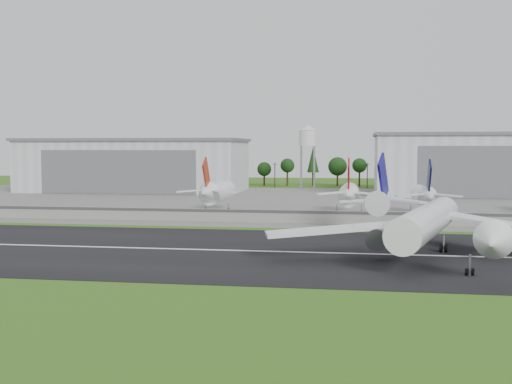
% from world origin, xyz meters
% --- Properties ---
extents(ground, '(600.00, 600.00, 0.00)m').
position_xyz_m(ground, '(0.00, 0.00, 0.00)').
color(ground, '#2D5A15').
rests_on(ground, ground).
extents(runway, '(320.00, 60.00, 0.10)m').
position_xyz_m(runway, '(0.00, 10.00, 0.05)').
color(runway, black).
rests_on(runway, ground).
extents(runway_centerline, '(220.00, 1.00, 0.02)m').
position_xyz_m(runway_centerline, '(0.00, 10.00, 0.11)').
color(runway_centerline, white).
rests_on(runway_centerline, runway).
extents(apron, '(320.00, 150.00, 0.10)m').
position_xyz_m(apron, '(0.00, 120.00, 0.05)').
color(apron, slate).
rests_on(apron, ground).
extents(blast_fence, '(240.00, 0.61, 3.50)m').
position_xyz_m(blast_fence, '(0.00, 54.99, 1.81)').
color(blast_fence, gray).
rests_on(blast_fence, ground).
extents(hangar_west, '(97.00, 44.00, 23.20)m').
position_xyz_m(hangar_west, '(-80.00, 164.92, 11.63)').
color(hangar_west, silver).
rests_on(hangar_west, ground).
extents(hangar_east, '(102.00, 47.00, 25.20)m').
position_xyz_m(hangar_east, '(75.00, 164.92, 12.63)').
color(hangar_east, silver).
rests_on(hangar_east, ground).
extents(water_tower, '(8.40, 8.40, 29.40)m').
position_xyz_m(water_tower, '(-5.00, 185.00, 24.55)').
color(water_tower, '#99999E').
rests_on(water_tower, ground).
extents(utility_poles, '(230.00, 3.00, 12.00)m').
position_xyz_m(utility_poles, '(0.00, 200.00, 0.00)').
color(utility_poles, black).
rests_on(utility_poles, ground).
extents(treeline, '(320.00, 16.00, 22.00)m').
position_xyz_m(treeline, '(0.00, 215.00, 0.00)').
color(treeline, black).
rests_on(treeline, ground).
extents(main_airliner, '(55.35, 58.46, 18.17)m').
position_xyz_m(main_airliner, '(29.80, 9.58, 4.89)').
color(main_airliner, white).
rests_on(main_airliner, runway).
extents(parked_jet_red_a, '(7.36, 31.29, 16.80)m').
position_xyz_m(parked_jet_red_a, '(-23.62, 76.58, 6.29)').
color(parked_jet_red_a, white).
rests_on(parked_jet_red_a, ground).
extents(parked_jet_red_b, '(7.36, 31.29, 16.61)m').
position_xyz_m(parked_jet_red_b, '(15.16, 76.55, 6.11)').
color(parked_jet_red_b, white).
rests_on(parked_jet_red_b, ground).
extents(parked_jet_navy, '(7.36, 31.29, 16.40)m').
position_xyz_m(parked_jet_navy, '(35.91, 76.51, 5.91)').
color(parked_jet_navy, silver).
rests_on(parked_jet_navy, ground).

